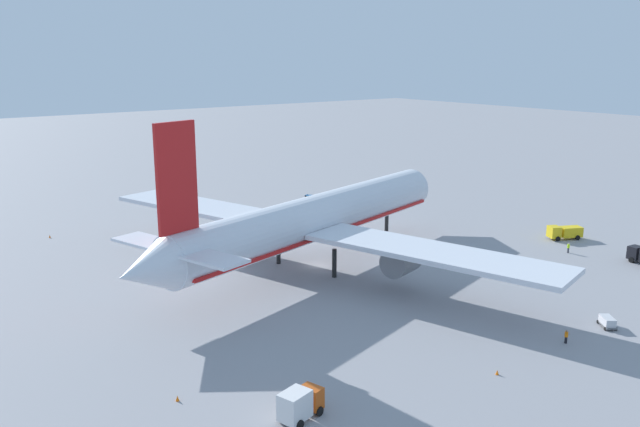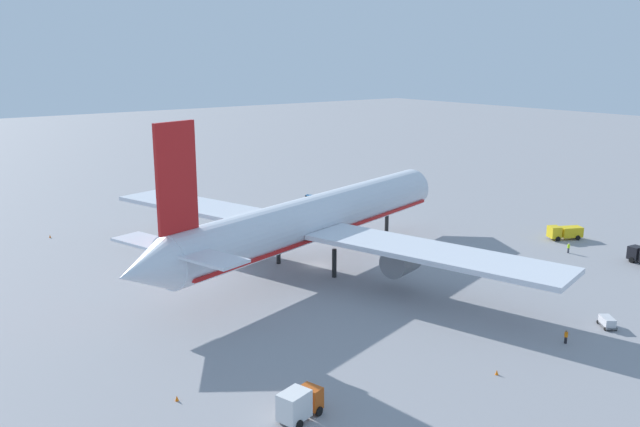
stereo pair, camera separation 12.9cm
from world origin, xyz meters
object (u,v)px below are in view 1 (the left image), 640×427
at_px(airliner, 313,220).
at_px(service_truck_1, 300,403).
at_px(baggage_cart_0, 607,321).
at_px(traffic_cone_2, 50,236).
at_px(ground_worker_0, 566,337).
at_px(baggage_cart_1, 310,196).
at_px(service_truck_2, 565,232).
at_px(traffic_cone_1, 497,372).
at_px(ground_worker_1, 568,248).
at_px(traffic_cone_3, 177,398).

distance_m(airliner, service_truck_1, 45.02).
xyz_separation_m(baggage_cart_0, traffic_cone_2, (-43.27, 83.35, -0.43)).
height_order(ground_worker_0, traffic_cone_2, ground_worker_0).
relative_size(baggage_cart_1, ground_worker_0, 1.76).
distance_m(service_truck_2, traffic_cone_1, 58.27).
bearing_deg(ground_worker_1, traffic_cone_1, -155.11).
bearing_deg(airliner, traffic_cone_2, 123.43).
height_order(service_truck_1, traffic_cone_3, service_truck_1).
distance_m(airliner, traffic_cone_3, 43.80).
bearing_deg(service_truck_2, ground_worker_1, -142.75).
bearing_deg(airliner, baggage_cart_0, -69.66).
height_order(baggage_cart_1, traffic_cone_2, traffic_cone_2).
relative_size(ground_worker_0, ground_worker_1, 0.93).
bearing_deg(airliner, traffic_cone_3, -143.95).
height_order(airliner, service_truck_1, airliner).
relative_size(service_truck_1, traffic_cone_2, 8.95).
bearing_deg(baggage_cart_1, ground_worker_0, -106.21).
bearing_deg(traffic_cone_2, baggage_cart_0, -62.56).
distance_m(baggage_cart_0, baggage_cart_1, 85.36).
xyz_separation_m(service_truck_2, traffic_cone_2, (-74.38, 57.03, -1.08)).
distance_m(baggage_cart_0, traffic_cone_1, 20.91).
height_order(ground_worker_1, traffic_cone_1, ground_worker_1).
distance_m(service_truck_1, traffic_cone_3, 12.45).
bearing_deg(airliner, traffic_cone_1, -98.23).
relative_size(ground_worker_1, traffic_cone_3, 3.14).
bearing_deg(service_truck_2, airliner, 162.82).
relative_size(service_truck_1, traffic_cone_1, 8.95).
height_order(service_truck_2, baggage_cart_1, service_truck_2).
bearing_deg(baggage_cart_1, airliner, -125.68).
xyz_separation_m(traffic_cone_2, traffic_cone_3, (-6.67, -68.16, 0.00)).
height_order(ground_worker_1, traffic_cone_2, ground_worker_1).
xyz_separation_m(airliner, traffic_cone_2, (-28.23, 42.76, -7.41)).
bearing_deg(baggage_cart_0, traffic_cone_3, 163.08).
height_order(airliner, traffic_cone_2, airliner).
bearing_deg(traffic_cone_2, service_truck_1, -89.37).
bearing_deg(service_truck_1, traffic_cone_2, 90.63).
relative_size(ground_worker_0, traffic_cone_3, 2.93).
xyz_separation_m(baggage_cart_0, ground_worker_1, (24.04, 20.95, 0.18)).
distance_m(baggage_cart_0, ground_worker_0, 8.28).
height_order(ground_worker_0, traffic_cone_1, ground_worker_0).
bearing_deg(airliner, ground_worker_0, -80.47).
relative_size(baggage_cart_0, traffic_cone_1, 5.80).
bearing_deg(ground_worker_0, baggage_cart_1, 73.79).
distance_m(baggage_cart_1, ground_worker_0, 87.01).
relative_size(airliner, ground_worker_1, 46.24).
relative_size(traffic_cone_1, traffic_cone_2, 1.00).
xyz_separation_m(airliner, ground_worker_1, (39.09, -19.65, -6.80)).
bearing_deg(baggage_cart_1, service_truck_2, -75.29).
bearing_deg(traffic_cone_1, ground_worker_1, 24.89).
xyz_separation_m(airliner, traffic_cone_1, (-5.86, -40.51, -7.41)).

